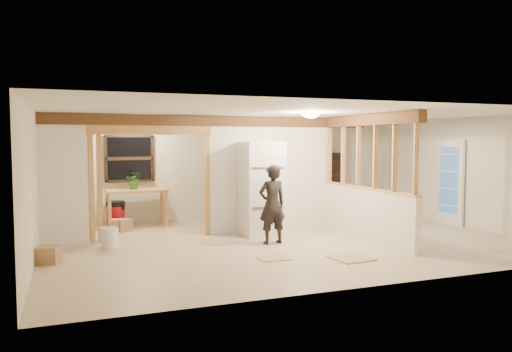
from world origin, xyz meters
name	(u,v)px	position (x,y,z in m)	size (l,w,h in m)	color
floor	(285,241)	(0.00, 0.00, -0.01)	(9.00, 6.50, 0.01)	#BEA88D
ceiling	(285,113)	(0.00, 0.00, 2.50)	(9.00, 6.50, 0.01)	white
wall_back	(233,169)	(0.00, 3.25, 1.25)	(9.00, 0.01, 2.50)	silver
wall_front	(383,194)	(0.00, -3.25, 1.25)	(9.00, 0.01, 2.50)	silver
wall_left	(34,185)	(-4.50, 0.00, 1.25)	(0.01, 6.50, 2.50)	silver
wall_right	(466,172)	(4.50, 0.00, 1.25)	(0.01, 6.50, 2.50)	silver
partition_left_stub	(63,179)	(-4.05, 1.20, 1.25)	(0.90, 0.12, 2.50)	silver
partition_center	(271,174)	(0.20, 1.20, 1.25)	(2.80, 0.12, 2.50)	silver
doorway_frame	(151,184)	(-2.40, 1.20, 1.10)	(2.46, 0.14, 2.20)	tan
header_beam_back	(218,121)	(-1.00, 1.20, 2.38)	(7.00, 0.18, 0.22)	brown
header_beam_right	(367,120)	(1.60, -0.40, 2.38)	(0.18, 3.30, 0.22)	brown
pony_wall	(366,214)	(1.60, -0.40, 0.50)	(0.12, 3.20, 1.00)	silver
stud_partition	(367,156)	(1.60, -0.40, 1.66)	(0.14, 3.20, 1.32)	tan
window_back	(129,159)	(-2.60, 3.17, 1.55)	(1.12, 0.10, 1.10)	black
french_door	(450,182)	(4.42, 0.40, 1.00)	(0.12, 0.86, 2.00)	white
ceiling_dome_main	(311,113)	(0.30, -0.50, 2.48)	(0.36, 0.36, 0.16)	#FFEABF
ceiling_dome_util	(138,117)	(-2.50, 2.30, 2.48)	(0.32, 0.32, 0.14)	#FFEABF
hanging_bulb	(167,131)	(-2.00, 1.60, 2.18)	(0.07, 0.07, 0.07)	#FFD88C
refrigerator	(261,189)	(-0.20, 0.75, 0.97)	(0.80, 0.78, 1.95)	white
woman	(272,204)	(-0.34, -0.16, 0.76)	(0.55, 0.36, 1.52)	black
work_table	(137,208)	(-2.50, 2.73, 0.43)	(1.36, 0.68, 0.86)	tan
potted_plant	(134,181)	(-2.55, 2.75, 1.06)	(0.36, 0.31, 0.40)	#255622
shop_vac	(116,214)	(-2.98, 2.71, 0.31)	(0.47, 0.47, 0.61)	#A50E1A
bookshelf	(329,183)	(2.67, 3.04, 0.82)	(0.82, 0.27, 1.64)	black
bucket	(110,238)	(-3.29, 0.44, 0.20)	(0.31, 0.31, 0.39)	white
box_util_a	(124,225)	(-2.86, 2.18, 0.13)	(0.31, 0.27, 0.27)	#9E764C
box_util_b	(116,225)	(-3.02, 2.20, 0.13)	(0.29, 0.29, 0.27)	#9E764C
box_front	(48,255)	(-4.30, -0.34, 0.14)	(0.34, 0.28, 0.28)	#9E764C
floor_panel_near	(351,258)	(0.42, -1.79, 0.01)	(0.60, 0.60, 0.02)	tan
floor_panel_far	(274,258)	(-0.79, -1.31, 0.01)	(0.52, 0.41, 0.02)	tan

